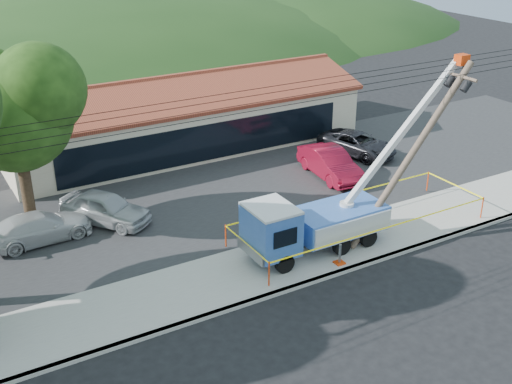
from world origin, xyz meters
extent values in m
plane|color=black|center=(0.00, 0.00, 0.00)|extent=(120.00, 120.00, 0.00)
cube|color=#A4A09A|center=(0.00, 2.10, 0.07)|extent=(60.00, 0.25, 0.15)
cube|color=#A4A09A|center=(0.00, 4.00, 0.07)|extent=(60.00, 4.00, 0.15)
cube|color=#28282B|center=(0.00, 12.00, 0.05)|extent=(60.00, 12.00, 0.10)
cube|color=beige|center=(4.00, 20.00, 1.70)|extent=(22.00, 8.00, 3.40)
cube|color=black|center=(4.00, 15.98, 1.43)|extent=(18.04, 0.08, 2.21)
cube|color=maroon|center=(4.00, 18.00, 3.90)|extent=(22.50, 4.53, 1.52)
cube|color=maroon|center=(4.00, 22.00, 3.90)|extent=(22.50, 4.53, 1.52)
cube|color=maroon|center=(4.00, 20.00, 4.55)|extent=(22.50, 0.30, 0.25)
cylinder|color=#332316|center=(-7.00, 13.00, 2.09)|extent=(0.56, 0.56, 4.18)
sphere|color=#18340E|center=(-7.00, 13.00, 5.70)|extent=(5.25, 5.25, 5.25)
sphere|color=#18340E|center=(-5.95, 12.30, 6.84)|extent=(4.20, 4.20, 4.20)
ellipsoid|color=#1C3B15|center=(10.00, 55.00, 0.00)|extent=(89.60, 64.00, 32.00)
ellipsoid|color=#1C3B15|center=(30.00, 55.00, 0.00)|extent=(72.80, 52.00, 26.00)
cylinder|color=black|center=(0.00, 3.10, 7.46)|extent=(60.00, 0.02, 0.02)
cylinder|color=black|center=(0.00, 3.60, 7.58)|extent=(60.00, 0.02, 0.02)
cylinder|color=black|center=(0.00, 4.10, 7.70)|extent=(60.00, 0.02, 0.02)
cylinder|color=black|center=(0.00, 4.50, 7.82)|extent=(60.00, 0.02, 0.02)
cylinder|color=black|center=(1.19, 3.21, 0.56)|extent=(0.84, 0.28, 0.84)
cylinder|color=black|center=(1.19, 5.16, 0.56)|extent=(0.84, 0.28, 0.84)
cylinder|color=black|center=(4.16, 3.21, 0.56)|extent=(0.84, 0.28, 0.84)
cylinder|color=black|center=(4.16, 5.16, 0.56)|extent=(0.84, 0.28, 0.84)
cylinder|color=black|center=(5.65, 3.21, 0.56)|extent=(0.84, 0.28, 0.84)
cylinder|color=black|center=(5.65, 5.16, 0.56)|extent=(0.84, 0.28, 0.84)
cube|color=black|center=(3.61, 4.18, 0.79)|extent=(6.14, 0.93, 0.23)
cube|color=#3361B7|center=(1.10, 4.18, 1.72)|extent=(1.86, 2.23, 1.95)
cube|color=silver|center=(1.10, 4.18, 2.74)|extent=(1.86, 2.23, 0.11)
cube|color=black|center=(0.21, 4.18, 1.86)|extent=(0.07, 1.67, 0.84)
cube|color=gray|center=(0.12, 4.18, 0.98)|extent=(0.14, 2.14, 0.46)
cube|color=#3361B7|center=(4.63, 4.18, 1.35)|extent=(4.28, 2.23, 1.12)
cylinder|color=silver|center=(5.09, 4.18, 1.77)|extent=(0.65, 0.65, 0.56)
cube|color=silver|center=(8.06, 4.18, 4.93)|extent=(6.12, 0.26, 6.05)
cube|color=gray|center=(8.34, 4.18, 5.16)|extent=(3.68, 0.17, 3.63)
cube|color=red|center=(11.03, 4.00, 7.86)|extent=(0.56, 0.46, 0.46)
cube|color=red|center=(3.61, 2.60, 0.18)|extent=(0.42, 0.42, 0.07)
cube|color=red|center=(6.02, 5.76, 0.18)|extent=(0.42, 0.42, 0.07)
cylinder|color=brown|center=(7.98, 3.44, 4.00)|extent=(6.35, 0.31, 7.90)
cube|color=brown|center=(10.55, 3.44, 7.25)|extent=(0.16, 1.75, 0.16)
cylinder|color=black|center=(10.36, 3.93, 6.96)|extent=(0.57, 0.35, 0.60)
cylinder|color=black|center=(10.36, 2.96, 6.96)|extent=(0.57, 0.35, 0.60)
cylinder|color=red|center=(0.06, 2.62, 0.70)|extent=(0.07, 0.07, 1.10)
cylinder|color=red|center=(12.28, 2.62, 0.70)|extent=(0.07, 0.07, 1.10)
cylinder|color=red|center=(12.28, 6.35, 0.70)|extent=(0.07, 0.07, 1.10)
cylinder|color=red|center=(0.06, 6.35, 0.70)|extent=(0.07, 0.07, 1.10)
cube|color=#FFF10D|center=(6.17, 2.62, 1.19)|extent=(12.22, 0.01, 0.07)
cube|color=#FFF10D|center=(12.28, 4.48, 1.19)|extent=(0.01, 3.73, 0.07)
cube|color=#FFF10D|center=(6.17, 6.35, 1.19)|extent=(12.22, 0.01, 0.07)
cube|color=#FFF10D|center=(0.06, 4.48, 1.19)|extent=(0.01, 3.73, 0.07)
imported|color=#AAAEB2|center=(-3.79, 11.52, 0.00)|extent=(4.18, 4.77, 1.56)
imported|color=maroon|center=(9.00, 10.69, 0.00)|extent=(2.21, 5.08, 1.62)
imported|color=silver|center=(-7.00, 11.23, 0.00)|extent=(4.86, 2.22, 1.38)
imported|color=black|center=(12.55, 12.71, 0.00)|extent=(3.64, 5.43, 1.38)
camera|label=1|loc=(-11.52, -16.23, 14.34)|focal=45.00mm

